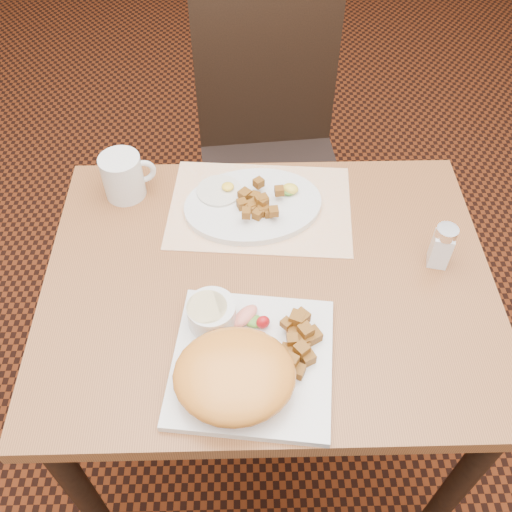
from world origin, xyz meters
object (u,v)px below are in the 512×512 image
(table, at_px, (268,309))
(coffee_mug, at_px, (124,176))
(chair_far, at_px, (270,145))
(plate_square, at_px, (252,362))
(plate_oval, at_px, (253,205))
(salt_shaker, at_px, (442,245))

(table, relative_size, coffee_mug, 7.52)
(chair_far, xyz_separation_m, plate_square, (-0.07, -0.87, 0.22))
(plate_square, distance_m, plate_oval, 0.39)
(salt_shaker, xyz_separation_m, coffee_mug, (-0.66, 0.22, -0.00))
(plate_square, height_order, plate_oval, plate_oval)
(chair_far, distance_m, salt_shaker, 0.76)
(coffee_mug, bearing_deg, table, -38.94)
(chair_far, distance_m, plate_oval, 0.54)
(plate_square, relative_size, plate_oval, 0.92)
(plate_square, xyz_separation_m, plate_oval, (0.01, 0.39, 0.00))
(plate_square, bearing_deg, plate_oval, 88.64)
(table, bearing_deg, chair_far, 87.29)
(table, bearing_deg, plate_square, -100.77)
(plate_square, bearing_deg, coffee_mug, 121.69)
(table, distance_m, salt_shaker, 0.38)
(plate_oval, bearing_deg, chair_far, 82.96)
(salt_shaker, distance_m, coffee_mug, 0.69)
(plate_oval, height_order, coffee_mug, coffee_mug)
(plate_oval, distance_m, coffee_mug, 0.29)
(salt_shaker, relative_size, coffee_mug, 0.84)
(coffee_mug, bearing_deg, plate_square, -58.31)
(table, xyz_separation_m, coffee_mug, (-0.31, 0.25, 0.16))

